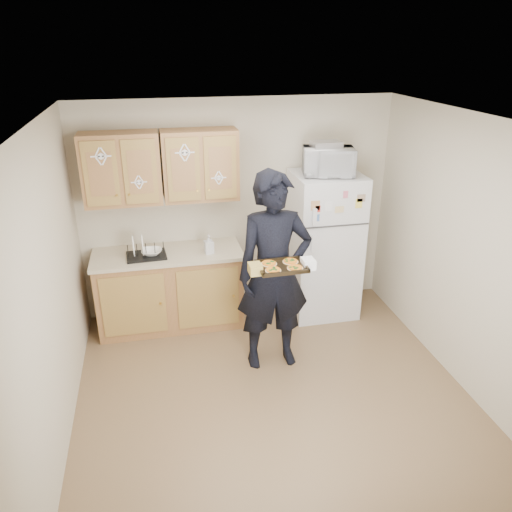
{
  "coord_description": "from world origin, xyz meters",
  "views": [
    {
      "loc": [
        -0.95,
        -3.66,
        3.08
      ],
      "look_at": [
        -0.07,
        0.45,
        1.23
      ],
      "focal_mm": 35.0,
      "sensor_mm": 36.0,
      "label": 1
    }
  ],
  "objects_px": {
    "refrigerator": "(324,245)",
    "person": "(274,273)",
    "dish_rack": "(146,249)",
    "baking_tray": "(282,267)",
    "microwave": "(328,162)"
  },
  "relations": [
    {
      "from": "microwave",
      "to": "refrigerator",
      "type": "bearing_deg",
      "value": 76.86
    },
    {
      "from": "baking_tray",
      "to": "dish_rack",
      "type": "bearing_deg",
      "value": 133.96
    },
    {
      "from": "baking_tray",
      "to": "microwave",
      "type": "xyz_separation_m",
      "value": [
        0.81,
        1.16,
        0.65
      ]
    },
    {
      "from": "refrigerator",
      "to": "microwave",
      "type": "bearing_deg",
      "value": -114.5
    },
    {
      "from": "refrigerator",
      "to": "baking_tray",
      "type": "height_order",
      "value": "refrigerator"
    },
    {
      "from": "person",
      "to": "baking_tray",
      "type": "xyz_separation_m",
      "value": [
        -0.01,
        -0.3,
        0.2
      ]
    },
    {
      "from": "baking_tray",
      "to": "person",
      "type": "bearing_deg",
      "value": 87.95
    },
    {
      "from": "person",
      "to": "dish_rack",
      "type": "relative_size",
      "value": 4.78
    },
    {
      "from": "baking_tray",
      "to": "microwave",
      "type": "bearing_deg",
      "value": 54.0
    },
    {
      "from": "refrigerator",
      "to": "person",
      "type": "xyz_separation_m",
      "value": [
        -0.83,
        -0.91,
        0.15
      ]
    },
    {
      "from": "person",
      "to": "microwave",
      "type": "distance_m",
      "value": 1.45
    },
    {
      "from": "baking_tray",
      "to": "dish_rack",
      "type": "relative_size",
      "value": 1.03
    },
    {
      "from": "refrigerator",
      "to": "person",
      "type": "relative_size",
      "value": 0.85
    },
    {
      "from": "person",
      "to": "dish_rack",
      "type": "distance_m",
      "value": 1.5
    },
    {
      "from": "refrigerator",
      "to": "microwave",
      "type": "height_order",
      "value": "microwave"
    }
  ]
}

